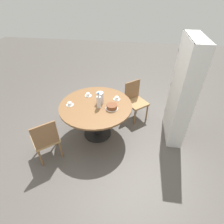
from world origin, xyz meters
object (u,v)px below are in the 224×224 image
(chair_a, at_px, (46,139))
(coffee_pot, at_px, (100,97))
(bookshelf, at_px, (180,94))
(water_bottle, at_px, (99,102))
(cup_b, at_px, (117,98))
(cup_c, at_px, (88,95))
(cup_a, at_px, (70,104))
(cake_main, at_px, (112,107))
(chair_b, at_px, (135,100))

(chair_a, xyz_separation_m, coffee_pot, (-0.82, 0.81, 0.41))
(bookshelf, xyz_separation_m, water_bottle, (0.34, -1.47, -0.09))
(bookshelf, distance_m, cup_b, 1.19)
(bookshelf, distance_m, cup_c, 1.78)
(chair_a, distance_m, bookshelf, 2.54)
(cup_a, bearing_deg, cake_main, 90.39)
(bookshelf, relative_size, cake_main, 8.64)
(cup_b, height_order, cup_c, same)
(coffee_pot, distance_m, cup_a, 0.59)
(chair_a, distance_m, cup_c, 1.18)
(chair_a, distance_m, chair_b, 2.08)
(cup_a, xyz_separation_m, cup_b, (-0.33, 0.86, 0.00))
(chair_b, bearing_deg, water_bottle, -170.39)
(cake_main, distance_m, cup_a, 0.81)
(bookshelf, xyz_separation_m, cake_main, (0.35, -1.23, -0.18))
(chair_b, distance_m, cake_main, 0.97)
(chair_a, bearing_deg, cup_b, 179.95)
(chair_a, height_order, coffee_pot, coffee_pot)
(cake_main, height_order, cup_a, cake_main)
(bookshelf, height_order, cup_c, bookshelf)
(bookshelf, height_order, cup_a, bookshelf)
(coffee_pot, relative_size, cup_b, 1.94)
(chair_a, xyz_separation_m, cup_a, (-0.65, 0.25, 0.32))
(chair_b, relative_size, water_bottle, 2.83)
(chair_a, distance_m, water_bottle, 1.13)
(bookshelf, relative_size, water_bottle, 6.38)
(water_bottle, bearing_deg, cup_c, -139.84)
(coffee_pot, relative_size, water_bottle, 0.85)
(chair_b, distance_m, cup_b, 0.69)
(chair_b, relative_size, cake_main, 3.84)
(chair_a, xyz_separation_m, cup_c, (-1.02, 0.51, 0.32))
(water_bottle, relative_size, cake_main, 1.36)
(chair_b, relative_size, cup_b, 6.44)
(chair_b, xyz_separation_m, coffee_pot, (0.65, -0.67, 0.41))
(water_bottle, distance_m, cup_c, 0.48)
(coffee_pot, height_order, cake_main, coffee_pot)
(chair_b, distance_m, water_bottle, 1.12)
(bookshelf, relative_size, coffee_pot, 7.50)
(cup_a, bearing_deg, chair_a, -21.23)
(water_bottle, bearing_deg, chair_a, -50.98)
(water_bottle, bearing_deg, bookshelf, 103.05)
(chair_b, xyz_separation_m, cup_a, (0.81, -1.22, 0.32))
(water_bottle, height_order, cup_a, water_bottle)
(chair_b, xyz_separation_m, cup_c, (0.44, -0.96, 0.32))
(chair_b, height_order, cup_c, chair_b)
(coffee_pot, height_order, cup_c, coffee_pot)
(bookshelf, distance_m, water_bottle, 1.51)
(chair_a, bearing_deg, bookshelf, 162.20)
(cake_main, distance_m, cup_c, 0.66)
(chair_b, bearing_deg, cup_b, -168.04)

